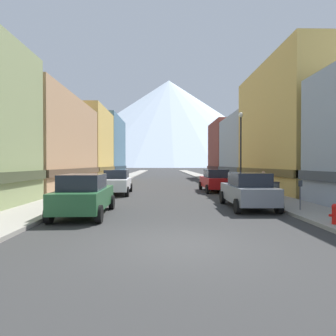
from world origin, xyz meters
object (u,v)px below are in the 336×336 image
object	(u,v)px
car_right_1	(215,180)
potted_plant_1	(85,184)
potted_plant_0	(87,181)
trash_bin_right	(275,190)
car_left_0	(84,195)
fire_hydrant_near	(335,213)
parking_meter_near	(300,191)
car_left_1	(117,182)
streetlamp_right	(241,140)
car_right_0	(248,190)
pedestrian_0	(263,184)

from	to	relation	value
car_right_1	potted_plant_1	distance (m)	10.95
potted_plant_0	potted_plant_1	size ratio (longest dim) A/B	1.30
trash_bin_right	car_left_0	bearing A→B (deg)	-154.54
fire_hydrant_near	parking_meter_near	world-z (taller)	parking_meter_near
parking_meter_near	potted_plant_0	world-z (taller)	parking_meter_near
car_left_1	parking_meter_near	world-z (taller)	car_left_1
streetlamp_right	car_right_0	bearing A→B (deg)	-102.79
pedestrian_0	potted_plant_0	bearing A→B (deg)	155.11
fire_hydrant_near	pedestrian_0	size ratio (longest dim) A/B	0.45
car_left_1	pedestrian_0	xyz separation A→B (m)	(10.05, -2.23, -0.03)
parking_meter_near	pedestrian_0	size ratio (longest dim) A/B	0.85
car_left_1	fire_hydrant_near	distance (m)	14.62
car_right_1	streetlamp_right	size ratio (longest dim) A/B	0.76
trash_bin_right	pedestrian_0	distance (m)	1.65
potted_plant_0	car_right_0	bearing A→B (deg)	-44.96
parking_meter_near	potted_plant_0	distance (m)	17.64
parking_meter_near	streetlamp_right	distance (m)	8.76
car_left_1	trash_bin_right	distance (m)	10.87
potted_plant_0	streetlamp_right	distance (m)	13.37
car_left_0	pedestrian_0	xyz separation A→B (m)	(10.05, 6.47, -0.03)
car_left_0	car_right_1	xyz separation A→B (m)	(7.60, 10.41, 0.00)
car_left_1	potted_plant_1	distance (m)	4.71
pedestrian_0	streetlamp_right	bearing A→B (deg)	112.29
trash_bin_right	pedestrian_0	xyz separation A→B (m)	(-0.10, 1.63, 0.23)
car_left_0	potted_plant_0	distance (m)	13.02
car_left_1	streetlamp_right	size ratio (longest dim) A/B	0.76
car_left_0	streetlamp_right	bearing A→B (deg)	43.44
fire_hydrant_near	potted_plant_0	world-z (taller)	potted_plant_0
car_left_1	trash_bin_right	size ratio (longest dim) A/B	4.55
car_left_0	pedestrian_0	world-z (taller)	car_left_0
pedestrian_0	car_right_0	bearing A→B (deg)	-117.87
car_left_0	potted_plant_0	world-z (taller)	car_left_0
potted_plant_0	streetlamp_right	xyz separation A→B (m)	(12.35, -3.95, 3.26)
car_right_1	fire_hydrant_near	bearing A→B (deg)	-82.79
car_right_1	fire_hydrant_near	distance (m)	13.14
car_right_0	parking_meter_near	world-z (taller)	car_right_0
car_right_0	pedestrian_0	world-z (taller)	car_right_0
car_left_1	trash_bin_right	world-z (taller)	car_left_1
fire_hydrant_near	potted_plant_1	distance (m)	19.31
parking_meter_near	trash_bin_right	bearing A→B (deg)	82.23
trash_bin_right	potted_plant_0	bearing A→B (deg)	149.76
car_right_1	parking_meter_near	world-z (taller)	car_right_1
potted_plant_1	streetlamp_right	size ratio (longest dim) A/B	0.13
pedestrian_0	trash_bin_right	bearing A→B (deg)	-86.50
fire_hydrant_near	potted_plant_0	size ratio (longest dim) A/B	0.71
car_left_0	fire_hydrant_near	distance (m)	9.62
car_right_1	car_left_0	bearing A→B (deg)	-126.13
trash_bin_right	potted_plant_1	world-z (taller)	trash_bin_right
potted_plant_1	parking_meter_near	bearing A→B (deg)	-42.55
car_right_0	potted_plant_1	xyz separation A→B (m)	(-10.80, 10.31, -0.40)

